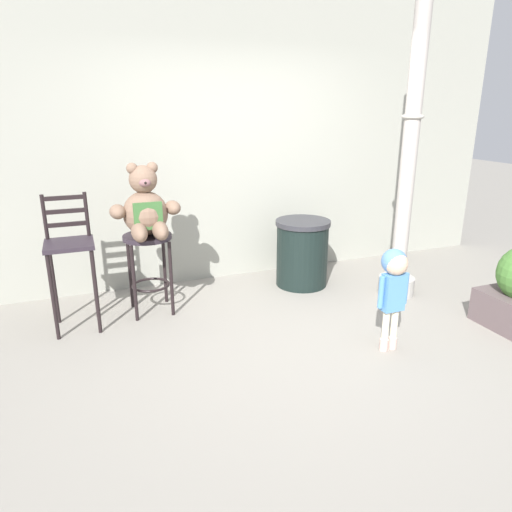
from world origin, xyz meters
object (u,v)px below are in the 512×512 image
at_px(bar_stool_with_teddy, 149,256).
at_px(bar_chair_empty, 70,253).
at_px(child_walking, 394,278).
at_px(teddy_bear, 146,210).
at_px(lamppost, 407,175).
at_px(trash_bin, 302,253).

distance_m(bar_stool_with_teddy, bar_chair_empty, 0.68).
distance_m(child_walking, bar_chair_empty, 2.65).
height_order(teddy_bear, lamppost, lamppost).
bearing_deg(child_walking, bar_stool_with_teddy, 20.82).
relative_size(bar_stool_with_teddy, trash_bin, 1.05).
height_order(teddy_bear, trash_bin, teddy_bear).
height_order(bar_stool_with_teddy, child_walking, child_walking).
xyz_separation_m(bar_stool_with_teddy, lamppost, (2.42, -0.48, 0.68)).
bearing_deg(teddy_bear, bar_chair_empty, -174.39).
distance_m(teddy_bear, bar_chair_empty, 0.73).
height_order(teddy_bear, child_walking, teddy_bear).
bearing_deg(trash_bin, teddy_bear, -174.89).
distance_m(teddy_bear, lamppost, 2.47).
distance_m(bar_stool_with_teddy, trash_bin, 1.64).
height_order(child_walking, bar_chair_empty, bar_chair_empty).
distance_m(child_walking, trash_bin, 1.55).
bearing_deg(bar_chair_empty, lamppost, -7.04).
height_order(child_walking, trash_bin, child_walking).
bearing_deg(bar_chair_empty, child_walking, -29.85).
xyz_separation_m(child_walking, trash_bin, (-0.01, 1.53, -0.24)).
bearing_deg(bar_stool_with_teddy, trash_bin, 4.00).
height_order(trash_bin, bar_chair_empty, bar_chair_empty).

